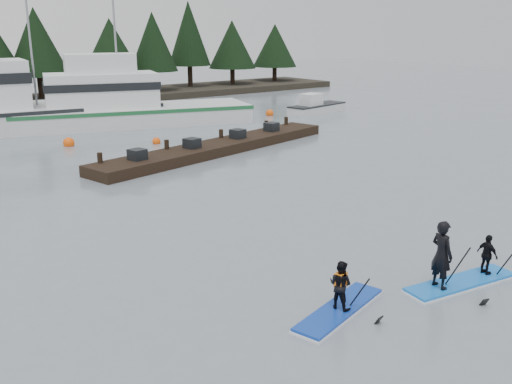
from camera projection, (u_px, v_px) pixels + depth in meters
ground at (394, 282)px, 15.04m from camera, size 160.00×160.00×0.00m
fishing_boat_medium at (125, 115)px, 39.05m from camera, size 16.64×9.02×9.32m
skiff at (317, 108)px, 44.89m from camera, size 5.67×2.59×0.64m
floating_dock at (219, 147)px, 30.67m from camera, size 16.00×5.52×0.53m
buoy_c at (270, 115)px, 43.47m from camera, size 0.59×0.59×0.59m
buoy_b at (69, 146)px, 32.29m from camera, size 0.63×0.63×0.63m
buoy_d at (156, 144)px, 32.91m from camera, size 0.48×0.48×0.48m
paddleboard_solo at (340, 296)px, 13.35m from camera, size 3.11×1.49×1.79m
paddleboard_duo at (457, 263)px, 14.62m from camera, size 3.38×1.46×2.41m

